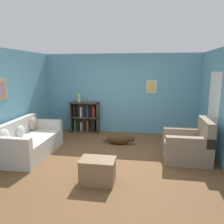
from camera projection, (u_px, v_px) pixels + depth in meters
name	position (u px, v px, depth m)	size (l,w,h in m)	color
ground_plane	(109.00, 157.00, 5.30)	(14.00, 14.00, 0.00)	brown
wall_back	(121.00, 94.00, 7.23)	(5.60, 0.13, 2.60)	#609EB7
wall_left	(9.00, 102.00, 5.43)	(0.13, 5.00, 2.60)	#609EB7
couch	(29.00, 142.00, 5.42)	(0.93, 1.80, 0.87)	beige
bookshelf	(85.00, 117.00, 7.37)	(0.95, 0.31, 1.03)	#42382D
recliner_chair	(189.00, 146.00, 5.11)	(1.01, 0.91, 0.99)	gray
coffee_table	(98.00, 170.00, 4.11)	(0.66, 0.44, 0.46)	#846647
dog	(120.00, 139.00, 6.22)	(0.94, 0.25, 0.28)	#472D19
vase	(79.00, 98.00, 7.24)	(0.12, 0.12, 0.26)	silver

